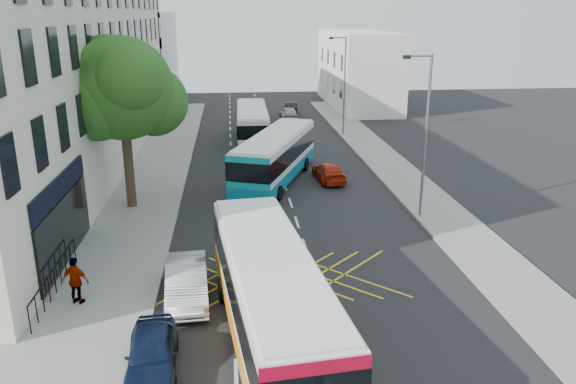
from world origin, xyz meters
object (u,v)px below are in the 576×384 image
object	(u,v)px
distant_car_silver	(289,113)
distant_car_dark	(291,108)
parked_car_silver	(187,281)
lamp_near	(424,128)
street_tree	(122,90)
distant_car_grey	(255,115)
pedestrian_far	(76,281)
bus_mid	(276,157)
red_hatchback	(329,172)
bus_far	(252,125)
bus_near	(271,296)
lamp_far	(343,81)
parked_car_blue	(152,352)

from	to	relation	value
distant_car_silver	distant_car_dark	world-z (taller)	distant_car_silver
parked_car_silver	lamp_near	bearing A→B (deg)	29.40
street_tree	parked_car_silver	xyz separation A→B (m)	(3.61, -10.32, -5.60)
distant_car_grey	pedestrian_far	bearing A→B (deg)	-109.07
bus_mid	distant_car_silver	distance (m)	20.92
red_hatchback	distant_car_grey	size ratio (longest dim) A/B	0.77
distant_car_silver	parked_car_silver	bearing A→B (deg)	77.64
lamp_near	red_hatchback	bearing A→B (deg)	115.66
bus_far	distant_car_dark	world-z (taller)	bus_far
bus_near	parked_car_silver	distance (m)	4.32
lamp_far	distant_car_grey	xyz separation A→B (m)	(-7.02, 6.88, -3.92)
distant_car_silver	bus_mid	bearing A→B (deg)	81.34
street_tree	parked_car_blue	xyz separation A→B (m)	(2.91, -14.60, -5.68)
bus_near	distant_car_dark	size ratio (longest dim) A/B	3.06
distant_car_grey	pedestrian_far	xyz separation A→B (m)	(-7.88, -34.44, 0.32)
parked_car_blue	parked_car_silver	bearing A→B (deg)	76.96
bus_mid	pedestrian_far	size ratio (longest dim) A/B	6.22
parked_car_blue	pedestrian_far	xyz separation A→B (m)	(-3.10, 4.07, 0.41)
bus_far	distant_car_grey	distance (m)	8.94
parked_car_silver	distant_car_grey	distance (m)	34.48
bus_far	distant_car_grey	world-z (taller)	bus_far
distant_car_silver	lamp_near	bearing A→B (deg)	97.06
lamp_near	bus_near	world-z (taller)	lamp_near
bus_near	pedestrian_far	size ratio (longest dim) A/B	6.37
bus_near	distant_car_silver	xyz separation A→B (m)	(4.56, 38.35, -0.97)
lamp_far	distant_car_grey	size ratio (longest dim) A/B	1.59
bus_mid	parked_car_silver	bearing A→B (deg)	-86.13
distant_car_grey	pedestrian_far	world-z (taller)	pedestrian_far
parked_car_blue	distant_car_silver	world-z (taller)	distant_car_silver
lamp_far	bus_far	xyz separation A→B (m)	(-7.64, -2.00, -3.12)
lamp_near	lamp_far	size ratio (longest dim) A/B	1.00
parked_car_silver	distant_car_grey	bearing A→B (deg)	79.08
red_hatchback	distant_car_grey	xyz separation A→B (m)	(-3.65, 19.87, 0.14)
bus_mid	parked_car_blue	bearing A→B (deg)	-84.44
street_tree	red_hatchback	size ratio (longest dim) A/B	2.29
red_hatchback	distant_car_grey	bearing A→B (deg)	-83.11
bus_near	distant_car_grey	xyz separation A→B (m)	(1.23, 37.36, -0.91)
distant_car_grey	bus_far	bearing A→B (deg)	-100.17
distant_car_grey	distant_car_silver	distance (m)	3.47
street_tree	pedestrian_far	xyz separation A→B (m)	(-0.19, -10.53, -5.27)
distant_car_dark	distant_car_silver	bearing A→B (deg)	84.91
parked_car_blue	red_hatchback	bearing A→B (deg)	61.94
street_tree	red_hatchback	distance (m)	13.33
lamp_far	bus_near	size ratio (longest dim) A/B	0.72
bus_far	parked_car_silver	xyz separation A→B (m)	(-3.46, -25.36, -0.81)
distant_car_silver	lamp_far	bearing A→B (deg)	114.66
parked_car_silver	distant_car_silver	bearing A→B (deg)	74.00
red_hatchback	bus_far	bearing A→B (deg)	-72.29
bus_near	distant_car_silver	size ratio (longest dim) A/B	2.97
bus_near	distant_car_dark	bearing A→B (deg)	76.67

